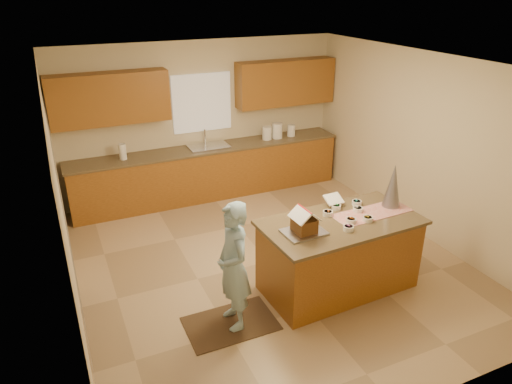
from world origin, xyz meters
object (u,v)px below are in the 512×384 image
(island_base, at_px, (339,256))
(gingerbread_house, at_px, (304,223))
(tinsel_tree, at_px, (393,186))
(boy, at_px, (233,266))

(island_base, xyz_separation_m, gingerbread_house, (-0.56, -0.08, 0.63))
(tinsel_tree, bearing_deg, boy, -174.66)
(island_base, bearing_deg, boy, -177.93)
(gingerbread_house, bearing_deg, tinsel_tree, 7.00)
(tinsel_tree, bearing_deg, island_base, -173.63)
(island_base, bearing_deg, tinsel_tree, 3.67)
(island_base, height_order, tinsel_tree, tinsel_tree)
(tinsel_tree, bearing_deg, gingerbread_house, -173.00)
(tinsel_tree, distance_m, boy, 2.31)
(gingerbread_house, bearing_deg, boy, -177.23)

